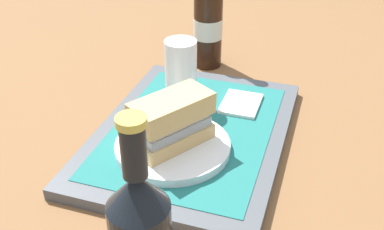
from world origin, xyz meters
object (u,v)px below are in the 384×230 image
at_px(plate, 173,146).
at_px(beer_bottle, 208,22).
at_px(beer_glass, 181,69).
at_px(sandwich, 174,120).

bearing_deg(plate, beer_bottle, 7.57).
relative_size(plate, beer_bottle, 0.71).
distance_m(beer_glass, beer_bottle, 0.21).
xyz_separation_m(beer_glass, beer_bottle, (0.21, 0.01, 0.01)).
height_order(plate, beer_glass, beer_glass).
height_order(sandwich, beer_bottle, beer_bottle).
bearing_deg(sandwich, beer_glass, 47.07).
distance_m(sandwich, beer_glass, 0.16).
bearing_deg(beer_bottle, plate, -172.43).
distance_m(sandwich, beer_bottle, 0.37).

